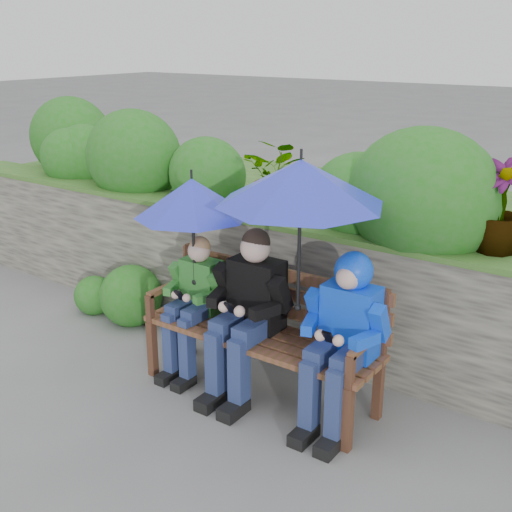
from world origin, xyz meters
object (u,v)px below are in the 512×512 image
Objects in this scene: umbrella_right at (301,182)px; boy_right at (344,328)px; park_bench at (265,324)px; umbrella_left at (192,198)px; boy_middle at (248,307)px; boy_left at (194,298)px.

boy_right is at bearing -1.47° from umbrella_right.
umbrella_right is at bearing -11.25° from park_bench.
park_bench is 0.98m from umbrella_left.
boy_middle is at bearing -176.21° from umbrella_right.
umbrella_right is (0.37, 0.02, 0.88)m from boy_middle.
boy_right is 1.37× the size of umbrella_left.
umbrella_right is at bearing 178.53° from boy_right.
umbrella_left is (-1.18, 0.01, 0.64)m from boy_right.
boy_left is at bearing -179.31° from umbrella_right.
park_bench is 0.57m from boy_left.
boy_right reaches higher than boy_left.
umbrella_right is (-0.33, 0.01, 0.85)m from boy_right.
boy_middle is at bearing -3.64° from umbrella_left.
boy_middle is 1.12× the size of umbrella_right.
boy_left reaches higher than park_bench.
umbrella_right is (0.29, -0.06, 1.01)m from park_bench.
park_bench is at bearing 173.94° from boy_right.
park_bench is at bearing 6.82° from boy_left.
boy_right is 1.34m from umbrella_left.
park_bench is at bearing 44.68° from boy_middle.
boy_left is at bearing -173.18° from park_bench.
umbrella_left reaches higher than boy_right.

